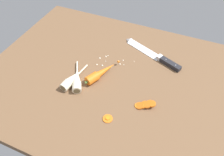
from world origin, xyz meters
The scene contains 8 objects.
ground_plane centered at (0.00, 0.00, -2.00)cm, with size 120.00×90.00×4.00cm, color brown.
chefs_knife centered at (10.92, 22.53, 0.65)cm, with size 33.32×16.51×4.18cm.
whole_carrot centered at (-5.88, -1.88, 2.10)cm, with size 10.62×19.09×4.20cm.
parsnip_front centered at (-16.14, -10.50, 1.98)cm, with size 5.52×18.02×4.00cm.
parsnip_mid_left centered at (-13.72, -9.75, 1.98)cm, with size 11.40×17.87×4.00cm.
carrot_slice_stack centered at (17.93, -9.96, 1.07)cm, with size 8.24×5.27×3.31cm.
carrot_slice_stray_near centered at (6.37, -21.37, 0.36)cm, with size 3.93×3.93×0.70cm.
mince_crumbs centered at (-6.11, 8.07, 0.37)cm, with size 17.41×9.85×0.85cm.
Camera 1 is at (25.13, -61.32, 72.64)cm, focal length 34.10 mm.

